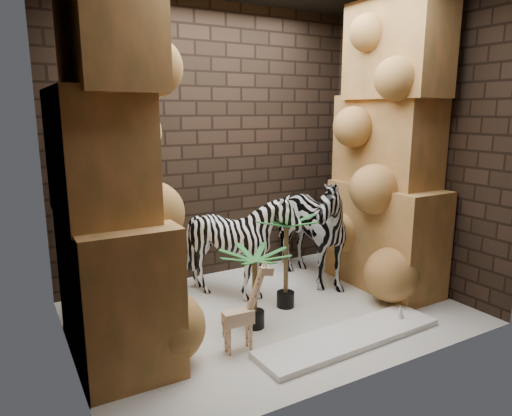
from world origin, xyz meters
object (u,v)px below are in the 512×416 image
zebra_right (305,219)px  giraffe_toy (238,309)px  surfboard (350,337)px  palm_front (286,262)px  palm_back (255,289)px  zebra_left (241,250)px

zebra_right → giraffe_toy: size_ratio=1.99×
surfboard → palm_front: bearing=94.5°
surfboard → palm_back: bearing=131.4°
zebra_left → palm_back: bearing=-101.4°
giraffe_toy → palm_back: giraffe_toy is taller
giraffe_toy → palm_front: (0.78, 0.52, 0.10)m
zebra_right → zebra_left: bearing=-175.3°
giraffe_toy → zebra_left: bearing=64.4°
palm_back → surfboard: (0.57, -0.60, -0.33)m
palm_front → surfboard: 0.93m
giraffe_toy → palm_back: (0.31, 0.29, -0.00)m
giraffe_toy → surfboard: giraffe_toy is taller
surfboard → zebra_right: bearing=68.6°
giraffe_toy → palm_front: palm_front is taller
zebra_left → palm_back: 0.69m
palm_back → zebra_left: bearing=72.2°
zebra_right → surfboard: bearing=-108.6°
zebra_right → palm_front: size_ratio=1.57×
zebra_left → surfboard: size_ratio=0.65×
zebra_left → giraffe_toy: 1.08m
zebra_right → palm_back: (-1.02, -0.71, -0.36)m
zebra_left → giraffe_toy: bearing=-112.6°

